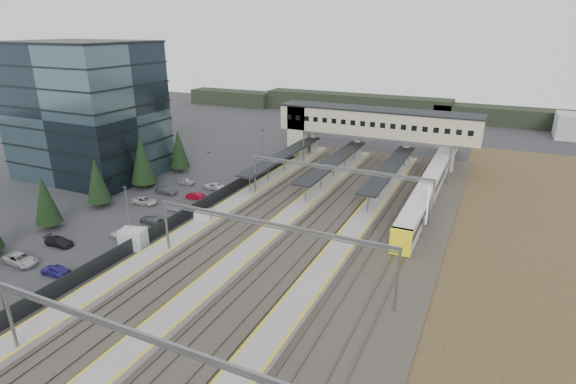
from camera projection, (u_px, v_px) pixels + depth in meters
The scene contains 15 objects.
ground at pixel (219, 232), 61.79m from camera, with size 220.00×220.00×0.00m, color #2B2B2D.
office_building at pixel (86, 110), 82.08m from camera, with size 24.30×18.30×24.30m.
conifer_row at pixel (76, 185), 65.60m from camera, with size 4.42×49.82×9.50m.
car_park at pixel (107, 230), 61.25m from camera, with size 10.57×44.54×1.28m.
lampposts at pixel (175, 192), 64.53m from camera, with size 0.50×53.25×8.07m.
fence at pixel (201, 206), 68.27m from camera, with size 0.08×90.00×2.00m.
relay_cabin_near at pixel (133, 239), 57.04m from camera, with size 3.58×3.01×2.57m.
relay_cabin_far at pixel (204, 218), 63.86m from camera, with size 2.81×2.59×2.09m.
rail_corridor at pixel (295, 229), 62.20m from camera, with size 34.00×90.00×0.92m.
canopies at pixel (334, 161), 80.54m from camera, with size 23.10×30.00×3.28m.
footbridge at pixel (363, 124), 91.58m from camera, with size 40.40×6.40×11.20m.
gantries at pixel (308, 198), 57.46m from camera, with size 28.40×62.28×7.17m.
train at pixel (434, 178), 78.03m from camera, with size 2.68×56.01×3.38m.
billboard at pixel (428, 206), 61.11m from camera, with size 0.95×6.26×5.40m.
treeline_far at pixel (465, 113), 129.55m from camera, with size 170.00×19.00×7.00m.
Camera 1 is at (32.46, -46.60, 26.73)m, focal length 28.00 mm.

